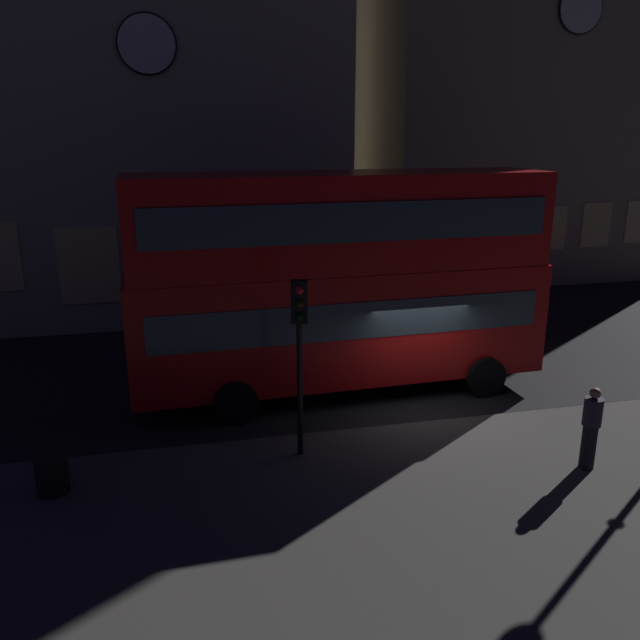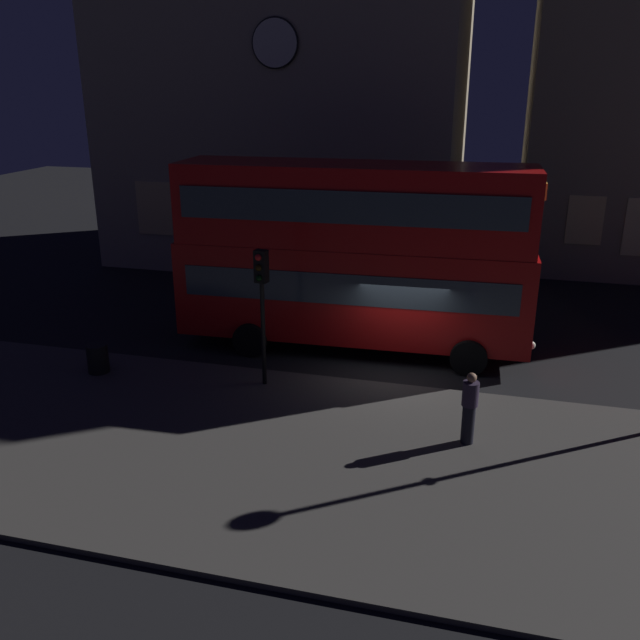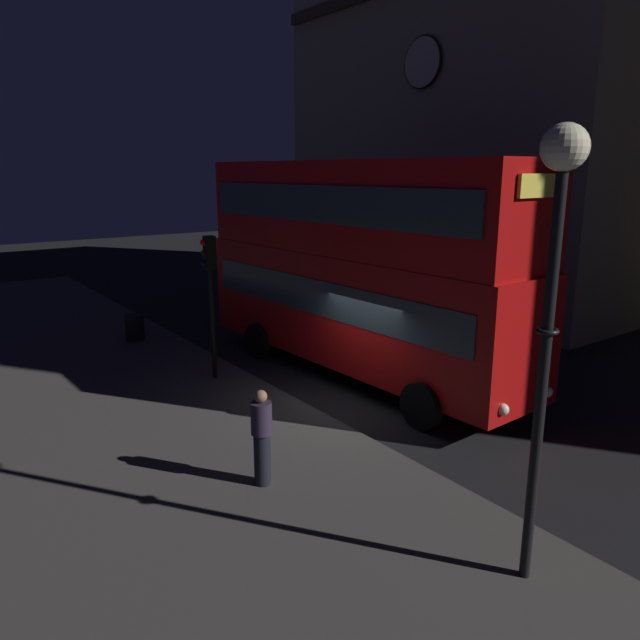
% 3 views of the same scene
% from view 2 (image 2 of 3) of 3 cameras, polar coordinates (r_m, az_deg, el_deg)
% --- Properties ---
extents(ground_plane, '(80.00, 80.00, 0.00)m').
position_cam_2_polar(ground_plane, '(19.35, 6.64, -4.64)').
color(ground_plane, black).
extents(sidewalk_slab, '(44.00, 8.23, 0.12)m').
position_cam_2_polar(sidewalk_slab, '(14.98, 3.85, -12.04)').
color(sidewalk_slab, '#423F3D').
rests_on(sidewalk_slab, ground).
extents(building_with_clock, '(15.14, 10.20, 14.61)m').
position_cam_2_polar(building_with_clock, '(32.28, -2.31, 18.57)').
color(building_with_clock, tan).
rests_on(building_with_clock, ground).
extents(double_decker_bus, '(10.70, 3.04, 5.67)m').
position_cam_2_polar(double_decker_bus, '(20.09, 2.80, 5.92)').
color(double_decker_bus, '#B20F0F').
rests_on(double_decker_bus, ground).
extents(traffic_light_near_kerb, '(0.36, 0.38, 3.72)m').
position_cam_2_polar(traffic_light_near_kerb, '(17.51, -4.96, 2.59)').
color(traffic_light_near_kerb, black).
rests_on(traffic_light_near_kerb, sidewalk_slab).
extents(pedestrian, '(0.37, 0.37, 1.72)m').
position_cam_2_polar(pedestrian, '(15.57, 12.51, -7.23)').
color(pedestrian, black).
rests_on(pedestrian, sidewalk_slab).
extents(litter_bin, '(0.60, 0.60, 0.82)m').
position_cam_2_polar(litter_bin, '(19.99, -18.27, -3.09)').
color(litter_bin, black).
rests_on(litter_bin, sidewalk_slab).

